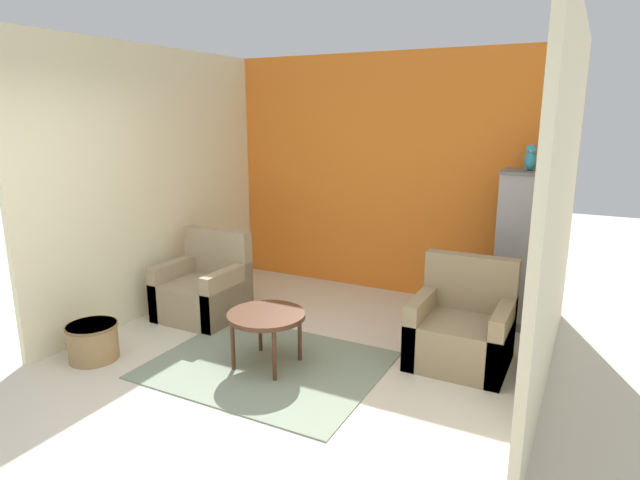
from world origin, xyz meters
The scene contains 12 objects.
ground_plane centered at (0.00, 0.00, 0.00)m, with size 20.00×20.00×0.00m, color beige.
wall_back_accent centered at (0.00, 3.38, 1.39)m, with size 4.02×0.06×2.78m.
wall_left centered at (-1.98, 1.67, 1.39)m, with size 0.06×3.35×2.78m.
wall_right centered at (1.98, 1.67, 1.39)m, with size 0.06×3.35×2.78m.
area_rug centered at (-0.14, 0.97, 0.01)m, with size 1.89×1.51×0.01m.
coffee_table centered at (-0.14, 0.97, 0.43)m, with size 0.66×0.66×0.48m.
armchair_left centered at (-1.36, 1.63, 0.29)m, with size 0.80×0.74×0.90m.
armchair_right centered at (1.30, 1.80, 0.29)m, with size 0.80×0.74×0.90m.
birdcage centered at (1.62, 2.93, 0.79)m, with size 0.49×0.49×1.57m.
parrot centered at (1.62, 2.93, 1.69)m, with size 0.12×0.21×0.25m.
potted_plant centered at (1.06, 2.97, 0.42)m, with size 0.32×0.29×0.67m.
wicker_basket centered at (-1.56, 0.37, 0.17)m, with size 0.44×0.44×0.32m.
Camera 1 is at (2.20, -2.55, 2.11)m, focal length 30.00 mm.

